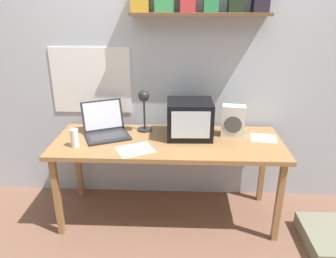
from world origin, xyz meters
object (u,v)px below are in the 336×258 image
Objects in this scene: desk_lamp at (144,104)px; loose_paper_near_laptop at (135,150)px; crt_monitor at (190,119)px; open_notebook at (264,138)px; juice_glass at (75,139)px; corner_desk at (168,147)px; laptop at (105,127)px; space_heater at (233,121)px.

desk_lamp is 1.13× the size of loose_paper_near_laptop.
crt_monitor is 0.40m from desk_lamp.
juice_glass is at bearing -171.56° from open_notebook.
loose_paper_near_laptop is at bearing -5.13° from juice_glass.
laptop is (-0.53, 0.11, 0.12)m from corner_desk.
crt_monitor is 1.01× the size of desk_lamp.
corner_desk is 8.09× the size of open_notebook.
corner_desk is 0.29m from crt_monitor.
laptop is 2.00× the size of open_notebook.
desk_lamp reaches higher than corner_desk.
desk_lamp is at bearing -175.39° from space_heater.
open_notebook is at bearing 8.44° from juice_glass.
loose_paper_near_laptop is (-0.41, -0.28, -0.15)m from crt_monitor.
crt_monitor is 0.36m from space_heater.
desk_lamp is at bearing 174.57° from open_notebook.
crt_monitor is 0.70m from laptop.
corner_desk is at bearing -35.60° from laptop.
open_notebook is (0.61, -0.02, -0.15)m from crt_monitor.
desk_lamp is at bearing 32.07° from juice_glass.
crt_monitor is 0.63m from open_notebook.
open_notebook is at bearing -25.38° from laptop.
desk_lamp is at bearing 84.66° from loose_paper_near_laptop.
juice_glass is at bearing -149.80° from laptop.
laptop is (-0.70, 0.01, -0.09)m from crt_monitor.
laptop is 1.06m from space_heater.
laptop reaches higher than loose_paper_near_laptop.
crt_monitor reaches higher than space_heater.
juice_glass reaches higher than open_notebook.
space_heater is 0.79× the size of loose_paper_near_laptop.
loose_paper_near_laptop is (-0.24, -0.19, 0.06)m from corner_desk.
open_notebook is (1.49, 0.22, -0.06)m from juice_glass.
laptop is at bearing -174.29° from desk_lamp.
space_heater reaches higher than open_notebook.
crt_monitor reaches higher than corner_desk.
crt_monitor is 2.64× the size of juice_glass.
space_heater is at bearing -9.13° from desk_lamp.
space_heater is 0.29m from open_notebook.
loose_paper_near_laptop is 1.05m from open_notebook.
space_heater reaches higher than corner_desk.
juice_glass is (-0.18, -0.25, -0.00)m from laptop.
crt_monitor reaches higher than juice_glass.
juice_glass is at bearing -153.33° from desk_lamp.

